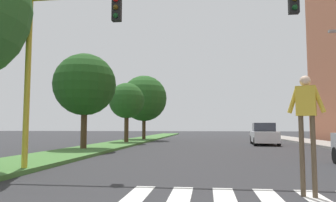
{
  "coord_description": "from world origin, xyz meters",
  "views": [
    {
      "loc": [
        -0.79,
        0.09,
        1.43
      ],
      "look_at": [
        -3.02,
        17.89,
        2.91
      ],
      "focal_mm": 33.22,
      "sensor_mm": 36.0,
      "label": 1
    }
  ],
  "objects_px": {
    "tree_mid": "(85,85)",
    "tree_far": "(127,101)",
    "sedan_midblock": "(264,135)",
    "traffic_light_gantry": "(117,31)",
    "tree_distant": "(144,98)",
    "pedestrian_performer": "(306,115)"
  },
  "relations": [
    {
      "from": "tree_mid",
      "to": "tree_distant",
      "type": "xyz_separation_m",
      "value": [
        0.81,
        13.83,
        0.41
      ]
    },
    {
      "from": "tree_mid",
      "to": "pedestrian_performer",
      "type": "relative_size",
      "value": 2.28
    },
    {
      "from": "traffic_light_gantry",
      "to": "tree_far",
      "type": "bearing_deg",
      "value": 103.64
    },
    {
      "from": "sedan_midblock",
      "to": "traffic_light_gantry",
      "type": "bearing_deg",
      "value": -113.9
    },
    {
      "from": "tree_far",
      "to": "tree_distant",
      "type": "bearing_deg",
      "value": 87.36
    },
    {
      "from": "pedestrian_performer",
      "to": "traffic_light_gantry",
      "type": "bearing_deg",
      "value": 153.31
    },
    {
      "from": "traffic_light_gantry",
      "to": "sedan_midblock",
      "type": "relative_size",
      "value": 2.21
    },
    {
      "from": "tree_far",
      "to": "tree_mid",
      "type": "bearing_deg",
      "value": -93.91
    },
    {
      "from": "pedestrian_performer",
      "to": "sedan_midblock",
      "type": "xyz_separation_m",
      "value": [
        2.43,
        18.69,
        -0.86
      ]
    },
    {
      "from": "tree_mid",
      "to": "pedestrian_performer",
      "type": "distance_m",
      "value": 14.61
    },
    {
      "from": "tree_far",
      "to": "sedan_midblock",
      "type": "height_order",
      "value": "tree_far"
    },
    {
      "from": "tree_mid",
      "to": "sedan_midblock",
      "type": "relative_size",
      "value": 1.28
    },
    {
      "from": "tree_far",
      "to": "sedan_midblock",
      "type": "xyz_separation_m",
      "value": [
        11.21,
        -0.17,
        -2.82
      ]
    },
    {
      "from": "tree_far",
      "to": "sedan_midblock",
      "type": "bearing_deg",
      "value": -0.88
    },
    {
      "from": "tree_distant",
      "to": "sedan_midblock",
      "type": "xyz_separation_m",
      "value": [
        10.93,
        -6.16,
        -3.56
      ]
    },
    {
      "from": "tree_far",
      "to": "pedestrian_performer",
      "type": "xyz_separation_m",
      "value": [
        8.78,
        -18.86,
        -1.95
      ]
    },
    {
      "from": "traffic_light_gantry",
      "to": "pedestrian_performer",
      "type": "height_order",
      "value": "traffic_light_gantry"
    },
    {
      "from": "tree_mid",
      "to": "tree_far",
      "type": "height_order",
      "value": "tree_mid"
    },
    {
      "from": "tree_mid",
      "to": "tree_distant",
      "type": "bearing_deg",
      "value": 86.64
    },
    {
      "from": "pedestrian_performer",
      "to": "tree_mid",
      "type": "bearing_deg",
      "value": 130.21
    },
    {
      "from": "tree_mid",
      "to": "tree_far",
      "type": "bearing_deg",
      "value": 86.09
    },
    {
      "from": "tree_mid",
      "to": "traffic_light_gantry",
      "type": "distance_m",
      "value": 9.74
    }
  ]
}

